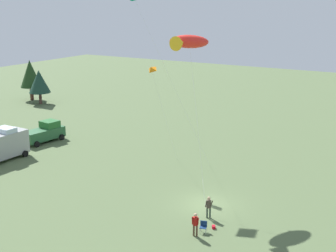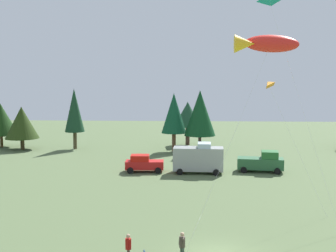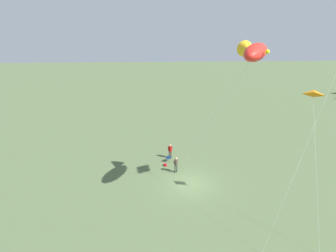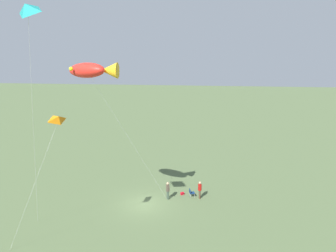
# 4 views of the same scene
# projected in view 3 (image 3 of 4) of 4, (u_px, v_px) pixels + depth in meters

# --- Properties ---
(ground_plane) EXTENTS (160.00, 160.00, 0.00)m
(ground_plane) POSITION_uv_depth(u_px,v_px,m) (190.00, 184.00, 25.33)
(ground_plane) COLOR #4F623C
(person_kite_flyer) EXTENTS (0.46, 0.57, 1.74)m
(person_kite_flyer) POSITION_uv_depth(u_px,v_px,m) (176.00, 164.00, 26.89)
(person_kite_flyer) COLOR #3A4C3C
(person_kite_flyer) RESTS_ON ground
(folding_chair) EXTENTS (0.60, 0.60, 0.82)m
(folding_chair) POSITION_uv_depth(u_px,v_px,m) (169.00, 158.00, 29.13)
(folding_chair) COLOR navy
(folding_chair) RESTS_ON ground
(person_spectator) EXTENTS (0.41, 0.53, 1.74)m
(person_spectator) POSITION_uv_depth(u_px,v_px,m) (170.00, 150.00, 29.70)
(person_spectator) COLOR #4D3627
(person_spectator) RESTS_ON ground
(backpack_on_grass) EXTENTS (0.39, 0.36, 0.22)m
(backpack_on_grass) POSITION_uv_depth(u_px,v_px,m) (165.00, 165.00, 28.44)
(backpack_on_grass) COLOR red
(backpack_on_grass) RESTS_ON ground
(kite_large_fish) EXTENTS (7.55, 6.20, 13.40)m
(kite_large_fish) POSITION_uv_depth(u_px,v_px,m) (254.00, 51.00, 17.90)
(kite_large_fish) COLOR red
(kite_large_fish) RESTS_ON ground
(kite_delta_orange) EXTENTS (5.27, 1.26, 10.37)m
(kite_delta_orange) POSITION_uv_depth(u_px,v_px,m) (314.00, 93.00, 18.21)
(kite_delta_orange) COLOR orange
(kite_delta_orange) RESTS_ON ground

